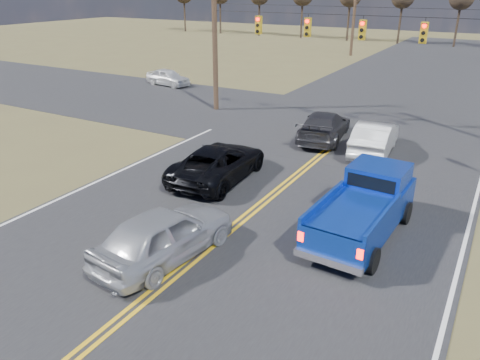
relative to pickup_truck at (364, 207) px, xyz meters
The scene contains 12 objects.
ground 7.73m from the pickup_truck, 119.97° to the right, with size 160.00×160.00×0.00m, color brown.
road_main 5.19m from the pickup_truck, 138.75° to the left, with size 14.00×120.00×0.02m, color #28282B.
road_cross 12.03m from the pickup_truck, 108.63° to the left, with size 120.00×12.00×0.02m, color #28282B.
signal_gantry 12.33m from the pickup_truck, 106.63° to the left, with size 19.60×4.83×10.00m.
utility_poles 11.83m from the pickup_truck, 110.29° to the left, with size 19.60×58.32×10.00m.
treeline 21.21m from the pickup_truck, 100.67° to the left, with size 87.00×117.80×7.40m.
pickup_truck is the anchor object (origin of this frame).
silver_suv 6.28m from the pickup_truck, 137.53° to the right, with size 1.88×4.67×1.59m, color #AFB1B8.
black_suv 6.72m from the pickup_truck, 165.63° to the left, with size 2.40×5.20×1.44m, color black.
white_car_queue 8.28m from the pickup_truck, 102.69° to the left, with size 1.62×4.66×1.53m, color silver.
dgrey_car_queue 10.00m from the pickup_truck, 117.59° to the left, with size 2.04×5.02×1.46m, color #333237.
cross_car_west 25.78m from the pickup_truck, 141.81° to the left, with size 3.82×1.54×1.30m, color white.
Camera 1 is at (7.03, -6.80, 7.51)m, focal length 35.00 mm.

